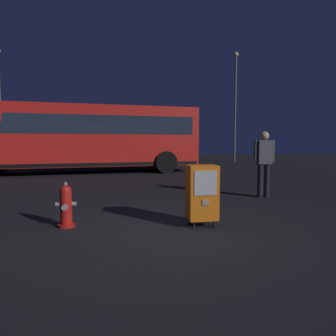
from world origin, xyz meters
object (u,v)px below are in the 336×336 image
object	(u,v)px
bus_near	(81,135)
street_light_far_left	(235,100)
street_light_near_left	(0,98)
bus_far	(58,137)
newspaper_box_primary	(202,192)
fire_hydrant	(66,206)
pedestrian	(264,160)

from	to	relation	value
bus_near	street_light_far_left	size ratio (longest dim) A/B	1.41
street_light_near_left	bus_far	bearing A→B (deg)	-17.75
newspaper_box_primary	fire_hydrant	bearing A→B (deg)	172.12
bus_near	bus_far	world-z (taller)	same
pedestrian	street_light_near_left	world-z (taller)	street_light_near_left
bus_near	street_light_near_left	bearing A→B (deg)	125.02
fire_hydrant	bus_far	xyz separation A→B (m)	(-2.69, 14.26, 1.36)
fire_hydrant	bus_far	size ratio (longest dim) A/B	0.07
fire_hydrant	bus_far	distance (m)	14.57
bus_far	street_light_far_left	xyz separation A→B (m)	(11.71, 1.46, 2.67)
fire_hydrant	street_light_far_left	distance (m)	18.56
bus_near	bus_far	bearing A→B (deg)	104.12
newspaper_box_primary	street_light_far_left	size ratio (longest dim) A/B	0.13
fire_hydrant	pedestrian	world-z (taller)	pedestrian
pedestrian	bus_near	world-z (taller)	bus_near
newspaper_box_primary	street_light_far_left	world-z (taller)	street_light_far_left
street_light_near_left	street_light_far_left	xyz separation A→B (m)	(15.25, 0.33, 0.28)
newspaper_box_primary	pedestrian	bearing A→B (deg)	46.55
newspaper_box_primary	bus_far	bearing A→B (deg)	108.65
bus_far	street_light_far_left	size ratio (longest dim) A/B	1.40
fire_hydrant	bus_near	size ratio (longest dim) A/B	0.07
bus_near	street_light_near_left	size ratio (longest dim) A/B	1.52
fire_hydrant	bus_near	bearing A→B (deg)	94.87
pedestrian	street_light_near_left	bearing A→B (deg)	128.91
street_light_far_left	pedestrian	bearing A→B (deg)	-108.33
newspaper_box_primary	bus_far	world-z (taller)	bus_far
newspaper_box_primary	bus_far	distance (m)	15.42
pedestrian	bus_near	distance (m)	9.03
bus_far	street_light_far_left	world-z (taller)	street_light_far_left
pedestrian	street_light_far_left	world-z (taller)	street_light_far_left
pedestrian	street_light_far_left	xyz separation A→B (m)	(4.52, 13.63, 3.43)
fire_hydrant	pedestrian	distance (m)	5.00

